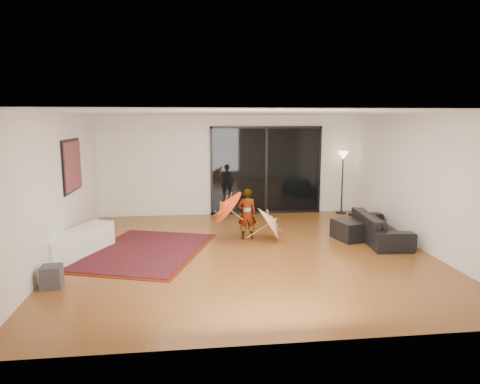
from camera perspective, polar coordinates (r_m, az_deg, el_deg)
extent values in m
plane|color=brown|center=(8.50, 0.92, -8.01)|extent=(7.00, 7.00, 0.00)
plane|color=white|center=(8.10, 0.97, 10.51)|extent=(7.00, 7.00, 0.00)
plane|color=silver|center=(11.64, -1.37, 3.59)|extent=(7.00, 0.00, 7.00)
plane|color=silver|center=(4.81, 6.58, -5.20)|extent=(7.00, 0.00, 7.00)
plane|color=silver|center=(8.47, -23.24, 0.52)|extent=(0.00, 7.00, 7.00)
plane|color=silver|center=(9.32, 22.79, 1.33)|extent=(0.00, 7.00, 7.00)
cube|color=black|center=(11.76, 3.50, 2.90)|extent=(3.00, 0.04, 2.40)
cube|color=black|center=(11.66, 3.58, 8.61)|extent=(3.06, 0.06, 0.06)
cube|color=black|center=(11.94, 3.46, -2.69)|extent=(3.06, 0.06, 0.06)
cube|color=black|center=(11.74, 3.52, 2.89)|extent=(0.06, 0.06, 2.40)
cube|color=black|center=(9.38, -21.51, 3.30)|extent=(0.02, 1.28, 1.08)
cube|color=#1A411F|center=(9.37, -21.40, 3.30)|extent=(0.03, 1.18, 0.98)
cube|color=white|center=(8.77, -20.90, -6.39)|extent=(1.16, 1.82, 0.50)
cube|color=#424244|center=(7.36, -23.81, -10.27)|extent=(0.32, 0.32, 0.34)
cube|color=#5C1907|center=(8.73, -12.43, -7.72)|extent=(2.91, 3.44, 0.01)
cube|color=maroon|center=(8.73, -12.43, -7.68)|extent=(2.71, 3.24, 0.02)
imported|color=black|center=(9.71, 18.07, -4.45)|extent=(0.94, 2.05, 0.58)
cube|color=black|center=(9.66, 14.85, -4.87)|extent=(0.88, 0.88, 0.42)
cylinder|color=black|center=(12.30, 13.32, -2.64)|extent=(0.30, 0.30, 0.03)
cylinder|color=black|center=(12.16, 13.46, 0.94)|extent=(0.04, 0.04, 1.59)
cone|color=#FFD899|center=(12.07, 13.61, 4.76)|extent=(0.30, 0.30, 0.23)
imported|color=#999999|center=(9.28, 0.94, -2.93)|extent=(0.42, 0.28, 1.12)
cone|color=red|center=(9.13, -2.44, -2.00)|extent=(0.70, 0.88, 0.78)
cylinder|color=#A18645|center=(9.21, -2.43, -4.04)|extent=(0.40, 0.02, 0.34)
cylinder|color=#A18645|center=(9.11, -2.45, -1.36)|extent=(0.05, 0.02, 0.05)
cone|color=white|center=(9.24, 4.75, -3.35)|extent=(0.61, 0.83, 0.81)
cylinder|color=#A18645|center=(9.33, 4.72, -5.56)|extent=(0.48, 0.02, 0.31)
cylinder|color=#A18645|center=(9.22, 4.76, -2.65)|extent=(0.06, 0.02, 0.05)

